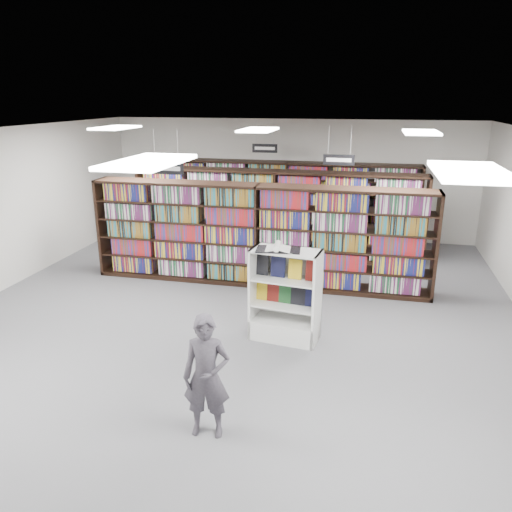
% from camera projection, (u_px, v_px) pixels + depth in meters
% --- Properties ---
extents(floor, '(12.00, 12.00, 0.00)m').
position_uv_depth(floor, '(233.00, 323.00, 8.70)').
color(floor, '#4A4A4E').
rests_on(floor, ground).
extents(ceiling, '(10.00, 12.00, 0.10)m').
position_uv_depth(ceiling, '(230.00, 135.00, 7.72)').
color(ceiling, white).
rests_on(ceiling, wall_back).
extents(wall_back, '(10.00, 0.10, 3.20)m').
position_uv_depth(wall_back, '(290.00, 179.00, 13.78)').
color(wall_back, silver).
rests_on(wall_back, ground).
extents(bookshelf_row_near, '(7.00, 0.60, 2.10)m').
position_uv_depth(bookshelf_row_near, '(258.00, 236.00, 10.23)').
color(bookshelf_row_near, black).
rests_on(bookshelf_row_near, floor).
extents(bookshelf_row_mid, '(7.00, 0.60, 2.10)m').
position_uv_depth(bookshelf_row_mid, '(276.00, 214.00, 12.09)').
color(bookshelf_row_mid, black).
rests_on(bookshelf_row_mid, floor).
extents(bookshelf_row_far, '(7.00, 0.60, 2.10)m').
position_uv_depth(bookshelf_row_far, '(288.00, 200.00, 13.67)').
color(bookshelf_row_far, black).
rests_on(bookshelf_row_far, floor).
extents(aisle_sign_left, '(0.65, 0.02, 0.80)m').
position_uv_depth(aisle_sign_left, '(167.00, 167.00, 9.17)').
color(aisle_sign_left, '#B2B2B7').
rests_on(aisle_sign_left, ceiling).
extents(aisle_sign_right, '(0.65, 0.02, 0.80)m').
position_uv_depth(aisle_sign_right, '(339.00, 159.00, 10.39)').
color(aisle_sign_right, '#B2B2B7').
rests_on(aisle_sign_right, ceiling).
extents(aisle_sign_center, '(0.65, 0.02, 0.80)m').
position_uv_depth(aisle_sign_center, '(265.00, 147.00, 12.67)').
color(aisle_sign_center, '#B2B2B7').
rests_on(aisle_sign_center, ceiling).
extents(troffer_front_center, '(0.60, 1.20, 0.04)m').
position_uv_depth(troffer_front_center, '(148.00, 162.00, 4.95)').
color(troffer_front_center, white).
rests_on(troffer_front_center, ceiling).
extents(troffer_front_right, '(0.60, 1.20, 0.04)m').
position_uv_depth(troffer_front_right, '(470.00, 172.00, 4.31)').
color(troffer_front_right, white).
rests_on(troffer_front_right, ceiling).
extents(troffer_back_left, '(0.60, 1.20, 0.04)m').
position_uv_depth(troffer_back_left, '(116.00, 128.00, 10.22)').
color(troffer_back_left, white).
rests_on(troffer_back_left, ceiling).
extents(troffer_back_center, '(0.60, 1.20, 0.04)m').
position_uv_depth(troffer_back_center, '(258.00, 130.00, 9.59)').
color(troffer_back_center, white).
rests_on(troffer_back_center, ceiling).
extents(troffer_back_right, '(0.60, 1.20, 0.04)m').
position_uv_depth(troffer_back_right, '(421.00, 132.00, 8.95)').
color(troffer_back_right, white).
rests_on(troffer_back_right, ceiling).
extents(endcap_display, '(1.14, 0.68, 1.51)m').
position_uv_depth(endcap_display, '(286.00, 309.00, 8.05)').
color(endcap_display, silver).
rests_on(endcap_display, floor).
extents(open_book, '(0.71, 0.46, 0.13)m').
position_uv_depth(open_book, '(278.00, 248.00, 7.69)').
color(open_book, black).
rests_on(open_book, endcap_display).
extents(shopper, '(0.59, 0.43, 1.50)m').
position_uv_depth(shopper, '(207.00, 377.00, 5.66)').
color(shopper, '#45414A').
rests_on(shopper, floor).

